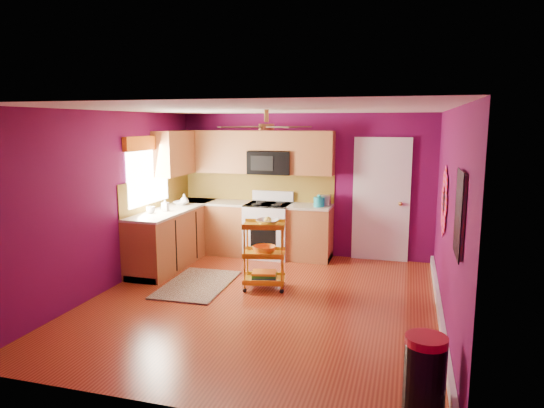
% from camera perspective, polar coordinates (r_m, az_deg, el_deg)
% --- Properties ---
extents(ground, '(5.00, 5.00, 0.00)m').
position_cam_1_polar(ground, '(6.52, -1.12, -11.43)').
color(ground, maroon).
rests_on(ground, ground).
extents(room_envelope, '(4.54, 5.04, 2.52)m').
position_cam_1_polar(room_envelope, '(6.12, -0.93, 2.97)').
color(room_envelope, '#5F0A44').
rests_on(room_envelope, ground).
extents(lower_cabinets, '(2.81, 2.31, 0.94)m').
position_cam_1_polar(lower_cabinets, '(8.47, -6.27, -3.49)').
color(lower_cabinets, brown).
rests_on(lower_cabinets, ground).
extents(electric_range, '(0.76, 0.66, 1.13)m').
position_cam_1_polar(electric_range, '(8.53, -0.40, -3.00)').
color(electric_range, white).
rests_on(electric_range, ground).
extents(upper_cabinetry, '(2.80, 2.30, 1.26)m').
position_cam_1_polar(upper_cabinetry, '(8.57, -4.89, 5.91)').
color(upper_cabinetry, brown).
rests_on(upper_cabinetry, ground).
extents(left_window, '(0.08, 1.35, 1.08)m').
position_cam_1_polar(left_window, '(7.98, -14.36, 4.94)').
color(left_window, white).
rests_on(left_window, ground).
extents(panel_door, '(0.95, 0.11, 2.15)m').
position_cam_1_polar(panel_door, '(8.40, 12.71, 0.33)').
color(panel_door, white).
rests_on(panel_door, ground).
extents(right_wall_art, '(0.04, 2.74, 1.04)m').
position_cam_1_polar(right_wall_art, '(5.57, 20.21, -0.22)').
color(right_wall_art, black).
rests_on(right_wall_art, ground).
extents(ceiling_fan, '(1.01, 1.01, 0.26)m').
position_cam_1_polar(ceiling_fan, '(6.28, -0.65, 9.15)').
color(ceiling_fan, '#BF8C3F').
rests_on(ceiling_fan, ground).
extents(shag_rug, '(0.93, 1.47, 0.02)m').
position_cam_1_polar(shag_rug, '(7.22, -8.77, -9.33)').
color(shag_rug, black).
rests_on(shag_rug, ground).
extents(rolling_cart, '(0.65, 0.53, 1.05)m').
position_cam_1_polar(rolling_cart, '(6.85, -0.86, -5.67)').
color(rolling_cart, gold).
rests_on(rolling_cart, ground).
extents(trash_can, '(0.41, 0.42, 0.65)m').
position_cam_1_polar(trash_can, '(4.32, 17.52, -18.57)').
color(trash_can, black).
rests_on(trash_can, ground).
extents(teal_kettle, '(0.18, 0.18, 0.21)m').
position_cam_1_polar(teal_kettle, '(8.18, 5.55, 0.27)').
color(teal_kettle, '#169CAB').
rests_on(teal_kettle, lower_cabinets).
extents(toaster, '(0.22, 0.15, 0.18)m').
position_cam_1_polar(toaster, '(8.34, 6.11, 0.48)').
color(toaster, beige).
rests_on(toaster, lower_cabinets).
extents(soap_bottle_a, '(0.09, 0.10, 0.21)m').
position_cam_1_polar(soap_bottle_a, '(7.91, -12.45, -0.08)').
color(soap_bottle_a, '#EA3F72').
rests_on(soap_bottle_a, lower_cabinets).
extents(soap_bottle_b, '(0.14, 0.14, 0.19)m').
position_cam_1_polar(soap_bottle_b, '(8.49, -10.28, 0.55)').
color(soap_bottle_b, white).
rests_on(soap_bottle_b, lower_cabinets).
extents(counter_dish, '(0.24, 0.24, 0.06)m').
position_cam_1_polar(counter_dish, '(8.49, -10.65, 0.12)').
color(counter_dish, white).
rests_on(counter_dish, lower_cabinets).
extents(counter_cup, '(0.14, 0.14, 0.11)m').
position_cam_1_polar(counter_cup, '(7.77, -14.07, -0.68)').
color(counter_cup, white).
rests_on(counter_cup, lower_cabinets).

